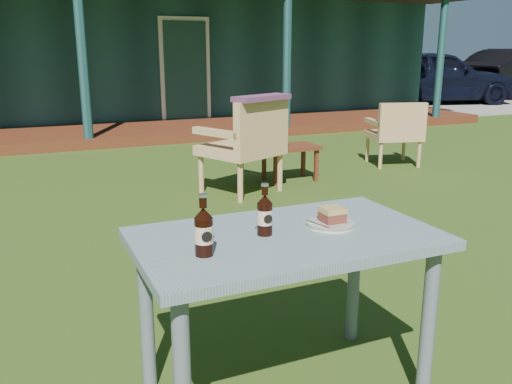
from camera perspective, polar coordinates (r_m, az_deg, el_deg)
name	(u,v)px	position (r m, az deg, el deg)	size (l,w,h in m)	color
ground	(180,262)	(3.82, -7.96, -7.34)	(80.00, 80.00, 0.00)	#334916
pavilion	(56,41)	(12.84, -20.33, 14.72)	(15.80, 8.30, 3.45)	#173B3C
gravel_strip	(455,101)	(16.58, 20.19, 9.01)	(9.00, 6.00, 0.02)	gray
car_near	(433,77)	(15.51, 18.17, 11.48)	(1.70, 4.23, 1.44)	black
cafe_table	(286,258)	(2.20, 3.18, -6.91)	(1.20, 0.70, 0.72)	slate
plate	(331,224)	(2.28, 7.86, -3.34)	(0.20, 0.20, 0.01)	silver
cake_slice	(332,214)	(2.28, 8.03, -2.35)	(0.09, 0.09, 0.06)	maroon
fork	(318,225)	(2.24, 6.58, -3.44)	(0.01, 0.14, 0.00)	silver
cola_bottle_near	(265,214)	(2.13, 0.93, -2.38)	(0.06, 0.06, 0.21)	black
cola_bottle_far	(204,231)	(1.92, -5.52, -4.12)	(0.07, 0.07, 0.23)	black
bottle_cap	(258,228)	(2.21, 0.18, -3.85)	(0.03, 0.03, 0.01)	silver
armchair_left	(247,141)	(5.44, -0.92, 5.36)	(0.92, 0.89, 0.96)	tan
armchair_right	(396,130)	(7.03, 14.57, 6.33)	(0.72, 0.69, 0.80)	tan
floral_throw	(262,98)	(5.26, 0.63, 9.89)	(0.65, 0.20, 0.05)	#633357
side_table	(290,151)	(6.03, 3.62, 4.37)	(0.60, 0.40, 0.40)	#552614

